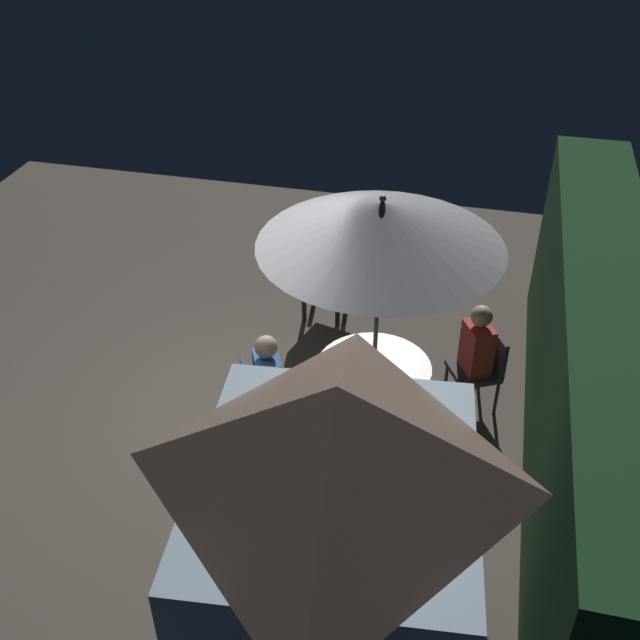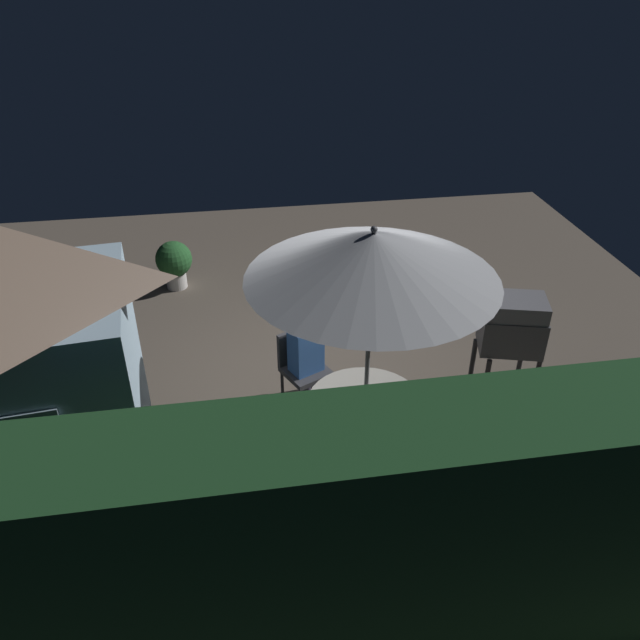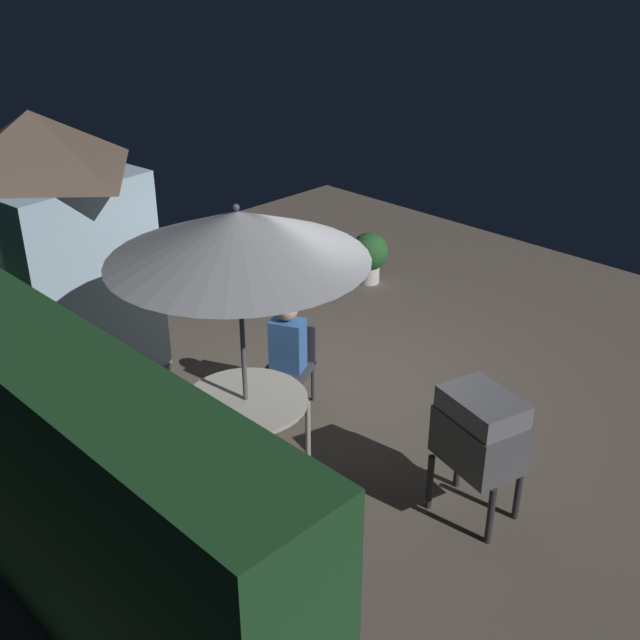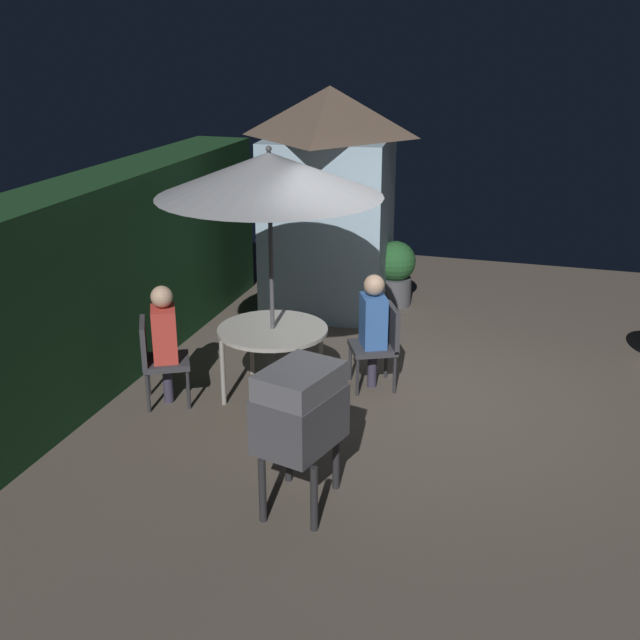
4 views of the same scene
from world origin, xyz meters
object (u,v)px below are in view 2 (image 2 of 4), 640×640
potted_plant_by_shed (45,413)px  person_in_blue (306,347)px  patio_table (365,407)px  person_in_red (449,463)px  chair_far_side (302,363)px  bbq_grill (512,326)px  garden_shed (25,383)px  potted_plant_by_grill (174,262)px  patio_umbrella (373,256)px  chair_near_shed (453,490)px

potted_plant_by_shed → person_in_blue: 2.77m
patio_table → person_in_red: bearing=118.0°
patio_table → chair_far_side: size_ratio=1.27×
patio_table → bbq_grill: bbq_grill is taller
garden_shed → person_in_blue: garden_shed is taller
potted_plant_by_grill → potted_plant_by_shed: bearing=71.1°
potted_plant_by_shed → potted_plant_by_grill: potted_plant_by_shed is taller
potted_plant_by_grill → person_in_blue: (-1.58, 3.07, 0.35)m
person_in_red → bbq_grill: bearing=-126.4°
patio_umbrella → bbq_grill: (-1.91, -0.92, -1.47)m
patio_table → potted_plant_by_grill: (2.03, -4.03, -0.24)m
potted_plant_by_grill → person_in_red: bearing=117.0°
person_in_blue → person_in_red: bearing=116.8°
chair_near_shed → person_in_red: size_ratio=0.71×
garden_shed → bbq_grill: 5.03m
chair_far_side → patio_umbrella: bearing=115.6°
patio_umbrella → potted_plant_by_grill: bearing=-63.2°
chair_far_side → potted_plant_by_grill: bearing=-62.8°
chair_far_side → bbq_grill: bearing=177.2°
potted_plant_by_shed → person_in_red: person_in_red is taller
chair_near_shed → person_in_blue: (1.01, -2.00, 0.26)m
chair_far_side → person_in_red: (-1.01, 2.01, 0.26)m
garden_shed → patio_table: garden_shed is taller
patio_umbrella → person_in_red: (-0.52, 0.97, -1.53)m
person_in_red → chair_near_shed: bearing=118.0°
patio_table → patio_umbrella: (-0.00, 0.00, 1.65)m
chair_near_shed → potted_plant_by_shed: (3.75, -1.68, -0.04)m
chair_far_side → person_in_blue: person_in_blue is taller
patio_table → potted_plant_by_shed: 3.26m
chair_near_shed → potted_plant_by_shed: size_ratio=1.00×
chair_near_shed → potted_plant_by_shed: bearing=-24.2°
bbq_grill → chair_far_side: (2.40, -0.12, -0.33)m
garden_shed → chair_near_shed: 3.72m
chair_far_side → potted_plant_by_shed: (2.70, 0.40, -0.04)m
patio_table → chair_near_shed: 1.19m
patio_table → potted_plant_by_grill: bearing=-63.2°
patio_umbrella → person_in_blue: bearing=-64.4°
chair_near_shed → potted_plant_by_shed: potted_plant_by_shed is taller
chair_near_shed → person_in_blue: size_ratio=0.71×
chair_near_shed → person_in_red: bearing=-62.0°
patio_table → garden_shed: bearing=4.7°
patio_table → chair_near_shed: (-0.56, 1.05, -0.15)m
person_in_blue → bbq_grill: bearing=179.1°
chair_far_side → potted_plant_by_grill: (1.54, -3.00, -0.09)m
patio_umbrella → potted_plant_by_shed: 3.74m
bbq_grill → potted_plant_by_grill: size_ratio=1.61×
person_in_red → person_in_blue: (0.97, -1.93, 0.00)m
garden_shed → chair_far_side: bearing=-152.4°
bbq_grill → person_in_blue: 2.37m
garden_shed → patio_umbrella: (-2.94, -0.24, 0.81)m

